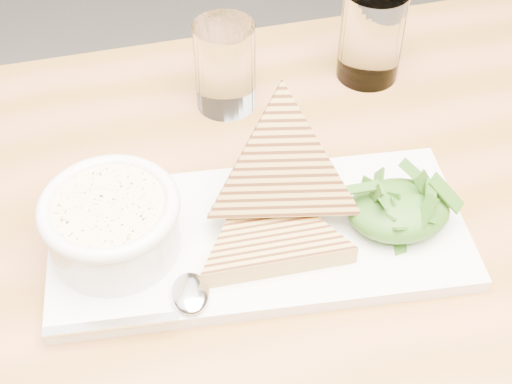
{
  "coord_description": "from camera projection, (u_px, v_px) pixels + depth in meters",
  "views": [
    {
      "loc": [
        -0.11,
        -0.29,
        1.31
      ],
      "look_at": [
        -0.04,
        0.18,
        0.81
      ],
      "focal_mm": 50.0,
      "sensor_mm": 36.0,
      "label": 1
    }
  ],
  "objects": [
    {
      "name": "bowl_rim",
      "position": [
        109.0,
        206.0,
        0.65
      ],
      "size": [
        0.13,
        0.13,
        0.01
      ],
      "primitive_type": "torus",
      "color": "white",
      "rests_on": "soup_bowl"
    },
    {
      "name": "salad_base",
      "position": [
        399.0,
        210.0,
        0.69
      ],
      "size": [
        0.1,
        0.08,
        0.04
      ],
      "primitive_type": "ellipsoid",
      "color": "#17490E",
      "rests_on": "platter"
    },
    {
      "name": "glass_far",
      "position": [
        372.0,
        35.0,
        0.86
      ],
      "size": [
        0.08,
        0.08,
        0.12
      ],
      "primitive_type": "cylinder",
      "color": "white",
      "rests_on": "table_top"
    },
    {
      "name": "sandwich_flat",
      "position": [
        270.0,
        234.0,
        0.68
      ],
      "size": [
        0.18,
        0.18,
        0.02
      ],
      "primitive_type": null,
      "rotation": [
        0.0,
        0.0,
        0.06
      ],
      "color": "tan",
      "rests_on": "platter"
    },
    {
      "name": "soup",
      "position": [
        109.0,
        208.0,
        0.65
      ],
      "size": [
        0.11,
        0.11,
        0.01
      ],
      "primitive_type": "cylinder",
      "color": "#F8E2AF",
      "rests_on": "soup_bowl"
    },
    {
      "name": "soup_bowl",
      "position": [
        114.0,
        229.0,
        0.67
      ],
      "size": [
        0.12,
        0.12,
        0.05
      ],
      "primitive_type": "cylinder",
      "color": "white",
      "rests_on": "platter"
    },
    {
      "name": "spoon_handle",
      "position": [
        111.0,
        324.0,
        0.62
      ],
      "size": [
        0.12,
        0.01,
        0.0
      ],
      "primitive_type": "cube",
      "rotation": [
        0.0,
        0.0,
        -0.01
      ],
      "color": "silver",
      "rests_on": "platter"
    },
    {
      "name": "glass_near",
      "position": [
        225.0,
        66.0,
        0.82
      ],
      "size": [
        0.07,
        0.07,
        0.11
      ],
      "primitive_type": "cylinder",
      "color": "white",
      "rests_on": "table_top"
    },
    {
      "name": "sandwich_lean",
      "position": [
        283.0,
        171.0,
        0.68
      ],
      "size": [
        0.19,
        0.2,
        0.19
      ],
      "primitive_type": null,
      "rotation": [
        0.92,
        0.0,
        -0.11
      ],
      "color": "tan",
      "rests_on": "sandwich_flat"
    },
    {
      "name": "arugula_pile",
      "position": [
        400.0,
        205.0,
        0.69
      ],
      "size": [
        0.11,
        0.1,
        0.05
      ],
      "primitive_type": null,
      "color": "#446E25",
      "rests_on": "platter"
    },
    {
      "name": "table_leg_br",
      "position": [
        505.0,
        221.0,
        1.26
      ],
      "size": [
        0.06,
        0.06,
        0.72
      ],
      "primitive_type": "cylinder",
      "color": "#B47042",
      "rests_on": "ground"
    },
    {
      "name": "table_top",
      "position": [
        201.0,
        297.0,
        0.69
      ],
      "size": [
        1.28,
        0.92,
        0.04
      ],
      "primitive_type": "cube",
      "rotation": [
        0.0,
        0.0,
        0.1
      ],
      "color": "#B47042",
      "rests_on": "ground"
    },
    {
      "name": "spoon_bowl",
      "position": [
        190.0,
        293.0,
        0.64
      ],
      "size": [
        0.04,
        0.05,
        0.01
      ],
      "primitive_type": "ellipsoid",
      "rotation": [
        0.0,
        0.0,
        -0.01
      ],
      "color": "silver",
      "rests_on": "platter"
    },
    {
      "name": "platter",
      "position": [
        259.0,
        236.0,
        0.7
      ],
      "size": [
        0.41,
        0.19,
        0.01
      ],
      "primitive_type": "cube",
      "rotation": [
        0.0,
        0.0,
        -0.01
      ],
      "color": "white",
      "rests_on": "table_top"
    }
  ]
}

